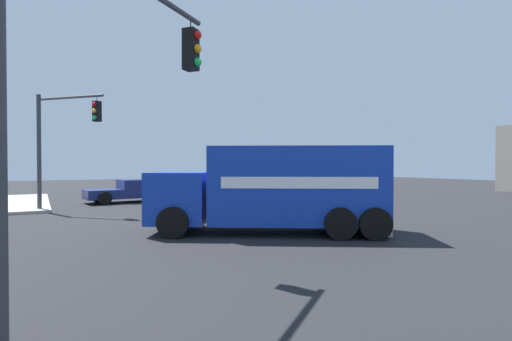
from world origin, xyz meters
TOP-DOWN VIEW (x-y plane):
  - ground_plane at (0.00, 0.00)m, footprint 100.00×100.00m
  - delivery_truck at (2.62, -0.56)m, footprint 6.31×7.93m
  - traffic_light_primary at (6.89, -6.77)m, footprint 3.12×3.95m
  - traffic_light_secondary at (-7.22, -6.73)m, footprint 2.96×2.74m
  - pickup_navy at (-10.81, -2.64)m, footprint 2.60×5.35m

SIDE VIEW (x-z plane):
  - ground_plane at x=0.00m, z-range 0.00..0.00m
  - pickup_navy at x=-10.81m, z-range 0.04..1.42m
  - delivery_truck at x=2.62m, z-range 0.06..2.96m
  - traffic_light_secondary at x=-7.22m, z-range 1.02..6.65m
  - traffic_light_primary at x=6.89m, z-range 0.98..6.94m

